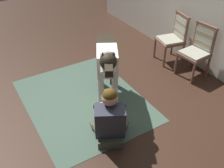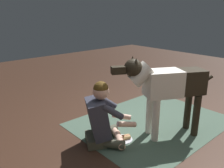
{
  "view_description": "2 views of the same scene",
  "coord_description": "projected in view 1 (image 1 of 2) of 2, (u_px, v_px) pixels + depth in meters",
  "views": [
    {
      "loc": [
        2.98,
        -1.41,
        2.8
      ],
      "look_at": [
        0.3,
        0.21,
        0.57
      ],
      "focal_mm": 42.09,
      "sensor_mm": 36.0,
      "label": 1
    },
    {
      "loc": [
        2.48,
        2.09,
        1.72
      ],
      "look_at": [
        0.57,
        -0.08,
        0.8
      ],
      "focal_mm": 37.43,
      "sensor_mm": 36.0,
      "label": 2
    }
  ],
  "objects": [
    {
      "name": "dining_chair_right_of_pair",
      "position": [
        198.0,
        49.0,
        4.81
      ],
      "size": [
        0.49,
        0.5,
        0.98
      ],
      "color": "brown",
      "rests_on": "ground"
    },
    {
      "name": "person_sitting_on_floor",
      "position": [
        110.0,
        119.0,
        3.54
      ],
      "size": [
        0.73,
        0.63,
        0.87
      ],
      "color": "#494A3B",
      "rests_on": "ground"
    },
    {
      "name": "hot_dog_on_plate",
      "position": [
        109.0,
        122.0,
        3.97
      ],
      "size": [
        0.26,
        0.26,
        0.06
      ],
      "color": "silver",
      "rests_on": "ground"
    },
    {
      "name": "area_rug",
      "position": [
        83.0,
        100.0,
        4.44
      ],
      "size": [
        2.31,
        1.81,
        0.01
      ],
      "primitive_type": "cube",
      "color": "#455B4B",
      "rests_on": "ground"
    },
    {
      "name": "large_dog",
      "position": [
        107.0,
        61.0,
        4.04
      ],
      "size": [
        1.33,
        0.79,
        1.16
      ],
      "color": "silver",
      "rests_on": "ground"
    },
    {
      "name": "back_wall",
      "position": [
        214.0,
        3.0,
        4.59
      ],
      "size": [
        7.31,
        0.1,
        2.6
      ],
      "primitive_type": "cube",
      "color": "beige",
      "rests_on": "ground"
    },
    {
      "name": "ground_plane",
      "position": [
        92.0,
        107.0,
        4.29
      ],
      "size": [
        12.66,
        12.66,
        0.0
      ],
      "primitive_type": "plane",
      "color": "#382217"
    },
    {
      "name": "dining_chair_left_of_pair",
      "position": [
        174.0,
        36.0,
        5.25
      ],
      "size": [
        0.54,
        0.54,
        0.98
      ],
      "color": "brown",
      "rests_on": "ground"
    }
  ]
}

